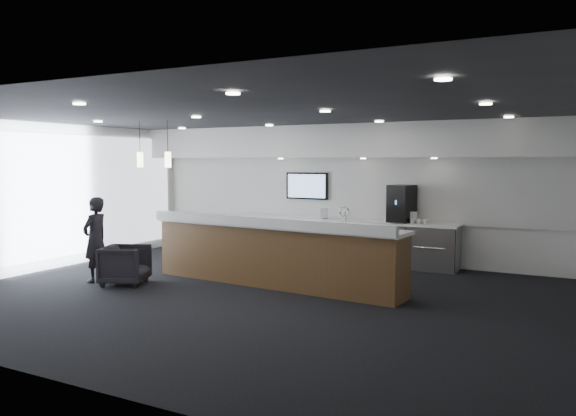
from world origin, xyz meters
The scene contains 25 objects.
ground centered at (0.00, 0.00, 0.00)m, with size 10.00×10.00×0.00m, color black.
ceiling centered at (0.00, 0.00, 3.00)m, with size 10.00×8.00×0.02m, color black.
back_wall centered at (0.00, 4.00, 1.50)m, with size 10.00×0.02×3.00m, color white.
left_wall centered at (-5.00, 0.00, 1.50)m, with size 0.02×8.00×3.00m, color white.
soffit_bulkhead centered at (0.00, 3.55, 2.65)m, with size 10.00×0.90×0.70m, color silver.
alcove_panel centered at (0.00, 3.97, 1.60)m, with size 9.80×0.06×1.40m, color silver.
window_blinds_wall centered at (-4.96, 0.00, 1.50)m, with size 0.04×7.36×2.55m, color white.
back_credenza centered at (0.00, 3.64, 0.48)m, with size 5.06×0.66×0.95m.
wall_tv centered at (-1.00, 3.91, 1.65)m, with size 1.05×0.08×0.62m.
pendant_left centered at (-2.40, 0.80, 2.25)m, with size 0.12×0.12×0.30m, color #FFF3C6.
pendant_right centered at (-3.10, 0.80, 2.25)m, with size 0.12×0.12×0.30m, color #FFF3C6.
ceiling_can_lights centered at (0.00, 0.00, 2.97)m, with size 7.00×5.00×0.02m, color silver, non-canonical shape.
service_counter centered at (-0.18, 0.87, 0.58)m, with size 4.99×1.21×1.49m.
coffee_machine centered at (1.33, 3.63, 1.34)m, with size 0.55×0.63×0.78m.
info_sign_left centered at (-0.40, 3.53, 1.07)m, with size 0.17×0.02×0.24m, color silver.
info_sign_right centered at (1.58, 3.57, 1.07)m, with size 0.18×0.02×0.23m, color silver.
armchair centered at (-2.60, -0.31, 0.35)m, with size 0.76×0.78×0.71m, color black.
lounge_guest centered at (-3.24, -0.39, 0.78)m, with size 0.57×0.38×1.57m, color black.
cup_0 centered at (1.87, 3.51, 1.00)m, with size 0.11×0.11×0.10m, color white.
cup_1 centered at (1.73, 3.51, 1.00)m, with size 0.11×0.11×0.10m, color white.
cup_2 centered at (1.59, 3.51, 1.00)m, with size 0.11×0.11×0.10m, color white.
cup_3 centered at (1.45, 3.51, 1.00)m, with size 0.11×0.11×0.10m, color white.
cup_4 centered at (1.31, 3.51, 1.00)m, with size 0.11×0.11×0.10m, color white.
cup_5 centered at (1.17, 3.51, 1.00)m, with size 0.11×0.11×0.10m, color white.
cup_6 centered at (1.03, 3.51, 1.00)m, with size 0.11×0.11×0.10m, color white.
Camera 1 is at (4.68, -7.78, 2.22)m, focal length 35.00 mm.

